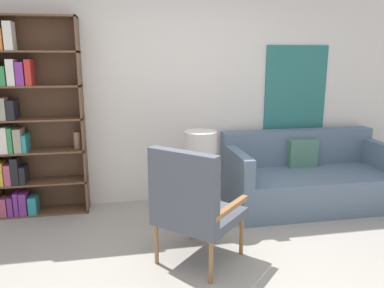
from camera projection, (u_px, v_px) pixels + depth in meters
wall_back at (173, 90)px, 4.45m from camera, size 6.40×0.08×2.70m
bookshelf at (24, 121)px, 4.04m from camera, size 0.97×0.30×2.16m
armchair at (192, 202)px, 3.06m from camera, size 0.87×0.87×1.03m
couch at (307, 179)px, 4.50m from camera, size 1.96×0.95×0.85m
side_table at (199, 176)px, 3.99m from camera, size 0.50×0.50×0.56m
table_lamp at (200, 145)px, 3.88m from camera, size 0.34×0.34×0.43m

